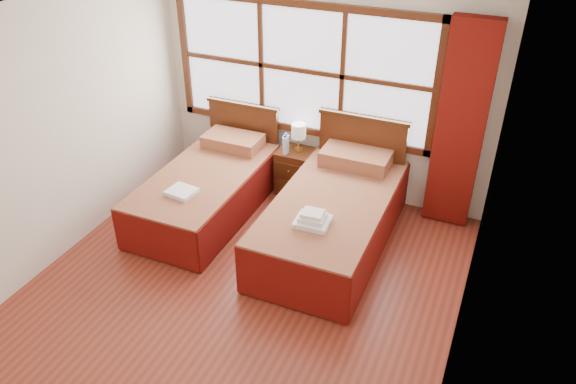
% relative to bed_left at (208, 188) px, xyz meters
% --- Properties ---
extents(floor, '(4.50, 4.50, 0.00)m').
position_rel_bed_left_xyz_m(floor, '(0.99, -1.20, -0.31)').
color(floor, maroon).
rests_on(floor, ground).
extents(ceiling, '(4.50, 4.50, 0.00)m').
position_rel_bed_left_xyz_m(ceiling, '(0.99, -1.20, 2.29)').
color(ceiling, white).
rests_on(ceiling, wall_back).
extents(wall_back, '(4.00, 0.00, 4.00)m').
position_rel_bed_left_xyz_m(wall_back, '(0.99, 1.05, 0.99)').
color(wall_back, silver).
rests_on(wall_back, floor).
extents(wall_left, '(0.00, 4.50, 4.50)m').
position_rel_bed_left_xyz_m(wall_left, '(-1.01, -1.20, 0.99)').
color(wall_left, silver).
rests_on(wall_left, floor).
extents(wall_right, '(0.00, 4.50, 4.50)m').
position_rel_bed_left_xyz_m(wall_right, '(2.99, -1.20, 0.99)').
color(wall_right, silver).
rests_on(wall_right, floor).
extents(window, '(3.16, 0.06, 1.56)m').
position_rel_bed_left_xyz_m(window, '(0.74, 1.01, 1.19)').
color(window, white).
rests_on(window, wall_back).
extents(curtain, '(0.50, 0.16, 2.30)m').
position_rel_bed_left_xyz_m(curtain, '(2.59, 0.91, 0.86)').
color(curtain, maroon).
rests_on(curtain, wall_back).
extents(bed_left, '(1.03, 2.05, 1.00)m').
position_rel_bed_left_xyz_m(bed_left, '(0.00, 0.00, 0.00)').
color(bed_left, '#40220D').
rests_on(bed_left, floor).
extents(bed_right, '(1.13, 2.20, 1.10)m').
position_rel_bed_left_xyz_m(bed_right, '(1.54, -0.00, 0.03)').
color(bed_right, '#40220D').
rests_on(bed_right, floor).
extents(nightstand, '(0.42, 0.42, 0.56)m').
position_rel_bed_left_xyz_m(nightstand, '(0.77, 0.80, -0.02)').
color(nightstand, '#4B2210').
rests_on(nightstand, floor).
extents(towels_left, '(0.32, 0.29, 0.05)m').
position_rel_bed_left_xyz_m(towels_left, '(0.01, -0.52, 0.25)').
color(towels_left, white).
rests_on(towels_left, bed_left).
extents(towels_right, '(0.34, 0.31, 0.14)m').
position_rel_bed_left_xyz_m(towels_right, '(1.51, -0.57, 0.34)').
color(towels_right, white).
rests_on(towels_right, bed_right).
extents(lamp, '(0.17, 0.17, 0.34)m').
position_rel_bed_left_xyz_m(lamp, '(0.79, 0.85, 0.50)').
color(lamp, gold).
rests_on(lamp, nightstand).
extents(bottle_near, '(0.07, 0.07, 0.25)m').
position_rel_bed_left_xyz_m(bottle_near, '(0.68, 0.72, 0.37)').
color(bottle_near, silver).
rests_on(bottle_near, nightstand).
extents(bottle_far, '(0.06, 0.06, 0.24)m').
position_rel_bed_left_xyz_m(bottle_far, '(0.68, 0.69, 0.37)').
color(bottle_far, silver).
rests_on(bottle_far, nightstand).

